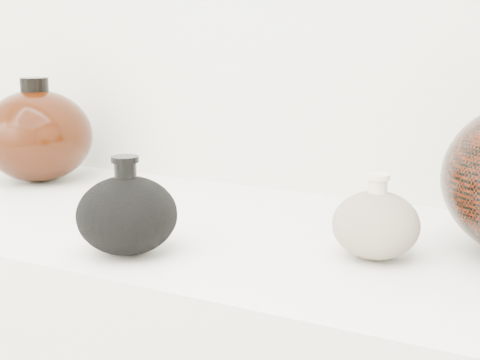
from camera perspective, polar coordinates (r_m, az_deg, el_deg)
The scene contains 3 objects.
black_gourd_vase at distance 0.85m, azimuth -9.61°, elevation -2.90°, with size 0.14×0.14×0.12m.
cream_gourd_vase at distance 0.84m, azimuth 11.52°, elevation -3.71°, with size 0.11×0.11×0.11m.
left_round_pot at distance 1.31m, azimuth -16.88°, elevation 3.66°, with size 0.25×0.25×0.19m.
Camera 1 is at (0.45, 0.14, 1.17)m, focal length 50.00 mm.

